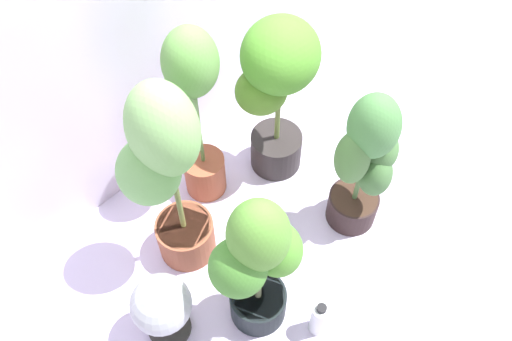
% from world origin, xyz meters
% --- Properties ---
extents(ground_plane, '(8.00, 8.00, 0.00)m').
position_xyz_m(ground_plane, '(0.00, 0.00, 0.00)').
color(ground_plane, silver).
rests_on(ground_plane, ground).
extents(potted_plant_front_left, '(0.39, 0.31, 0.82)m').
position_xyz_m(potted_plant_front_left, '(-0.32, -0.07, 0.46)').
color(potted_plant_front_left, black).
rests_on(potted_plant_front_left, ground).
extents(potted_plant_back_left, '(0.36, 0.31, 1.04)m').
position_xyz_m(potted_plant_back_left, '(-0.34, 0.38, 0.60)').
color(potted_plant_back_left, brown).
rests_on(potted_plant_back_left, ground).
extents(potted_plant_back_right, '(0.42, 0.38, 0.88)m').
position_xyz_m(potted_plant_back_right, '(0.31, 0.42, 0.56)').
color(potted_plant_back_right, '#2A2524').
rests_on(potted_plant_back_right, ground).
extents(potted_plant_front_right, '(0.35, 0.29, 0.81)m').
position_xyz_m(potted_plant_front_right, '(0.33, -0.07, 0.44)').
color(potted_plant_front_right, black).
rests_on(potted_plant_front_right, ground).
extents(potted_plant_back_center, '(0.30, 0.27, 0.98)m').
position_xyz_m(potted_plant_back_center, '(-0.04, 0.57, 0.58)').
color(potted_plant_back_center, '#9B4D31').
rests_on(potted_plant_back_center, ground).
extents(floor_fan, '(0.33, 0.33, 0.38)m').
position_xyz_m(floor_fan, '(-0.63, 0.14, 0.25)').
color(floor_fan, '#282723').
rests_on(floor_fan, ground).
extents(nutrient_bottle, '(0.07, 0.07, 0.22)m').
position_xyz_m(nutrient_bottle, '(-0.20, -0.30, 0.10)').
color(nutrient_bottle, white).
rests_on(nutrient_bottle, ground).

